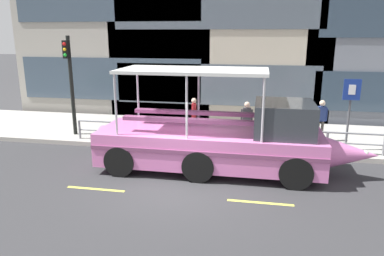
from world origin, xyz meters
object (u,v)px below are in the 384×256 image
parking_sign (350,103)px  traffic_light_pole (70,76)px  pedestrian_near_bow (321,117)px  pedestrian_mid_right (194,113)px  duck_tour_boat (225,140)px  pedestrian_mid_left (247,118)px

parking_sign → traffic_light_pole: bearing=179.1°
pedestrian_near_bow → traffic_light_pole: bearing=-174.8°
parking_sign → pedestrian_mid_right: 6.16m
duck_tour_boat → pedestrian_mid_right: duck_tour_boat is taller
parking_sign → pedestrian_mid_left: size_ratio=1.62×
pedestrian_near_bow → pedestrian_mid_left: pedestrian_near_bow is taller
parking_sign → duck_tour_boat: (-4.32, -2.44, -0.96)m
duck_tour_boat → pedestrian_mid_right: size_ratio=5.62×
traffic_light_pole → parking_sign: 11.14m
parking_sign → pedestrian_mid_right: size_ratio=1.67×
parking_sign → pedestrian_near_bow: 1.58m
traffic_light_pole → pedestrian_mid_right: bearing=10.0°
parking_sign → pedestrian_near_bow: size_ratio=1.59×
traffic_light_pole → duck_tour_boat: 7.47m
parking_sign → duck_tour_boat: bearing=-150.6°
parking_sign → duck_tour_boat: duck_tour_boat is taller
pedestrian_near_bow → pedestrian_mid_right: (-5.21, -0.04, -0.05)m
traffic_light_pole → parking_sign: (11.12, -0.17, -0.70)m
duck_tour_boat → pedestrian_mid_right: (-1.68, 3.51, 0.11)m
duck_tour_boat → pedestrian_mid_right: bearing=115.6°
traffic_light_pole → duck_tour_boat: traffic_light_pole is taller
duck_tour_boat → pedestrian_near_bow: bearing=45.1°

